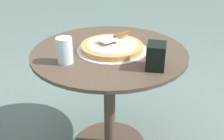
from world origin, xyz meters
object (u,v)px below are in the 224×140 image
object	(u,v)px
patio_table	(109,81)
napkin_dispenser	(156,56)
pizza_server	(115,37)
drinking_cup	(65,50)
pizza_on_tray	(112,47)

from	to	relation	value
patio_table	napkin_dispenser	bearing A→B (deg)	-65.60
pizza_server	drinking_cup	distance (m)	0.32
drinking_cup	pizza_on_tray	bearing A→B (deg)	13.28
drinking_cup	napkin_dispenser	xyz separation A→B (m)	(0.38, -0.21, -0.00)
patio_table	pizza_on_tray	size ratio (longest dim) A/B	2.20
napkin_dispenser	drinking_cup	bearing A→B (deg)	-85.50
napkin_dispenser	pizza_server	bearing A→B (deg)	-132.95
pizza_on_tray	pizza_server	distance (m)	0.07
pizza_server	pizza_on_tray	bearing A→B (deg)	-131.97
patio_table	drinking_cup	size ratio (longest dim) A/B	6.58
pizza_on_tray	napkin_dispenser	bearing A→B (deg)	-68.10
pizza_server	napkin_dispenser	size ratio (longest dim) A/B	1.78
pizza_on_tray	patio_table	bearing A→B (deg)	175.10
patio_table	pizza_on_tray	world-z (taller)	pizza_on_tray
patio_table	drinking_cup	world-z (taller)	drinking_cup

